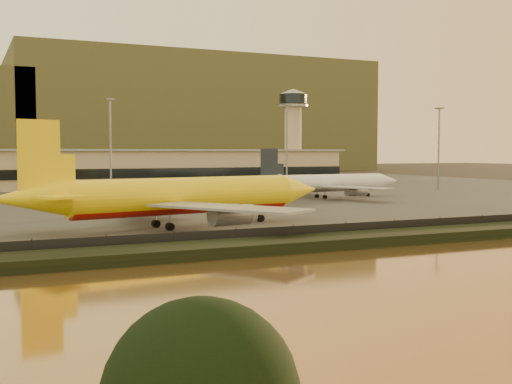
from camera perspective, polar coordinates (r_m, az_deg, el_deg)
ground at (r=97.41m, az=2.87°, el=-3.47°), size 900.00×900.00×0.00m
embankment at (r=82.73m, az=8.31°, el=-4.27°), size 320.00×7.00×1.40m
tarmac at (r=186.59m, az=-10.69°, el=-0.11°), size 320.00×220.00×0.20m
perimeter_fence at (r=86.01m, az=6.87°, el=-3.56°), size 300.00×0.05×2.20m
terminal_building at (r=213.55m, az=-16.47°, el=1.92°), size 202.00×25.00×12.60m
control_tower at (r=245.39m, az=3.31°, el=5.86°), size 11.20×11.20×35.50m
apron_light_masts at (r=171.51m, az=-4.25°, el=4.84°), size 152.20×12.20×25.40m
distant_hills at (r=426.91m, az=-21.45°, el=5.97°), size 470.00×160.00×70.00m
dhl_cargo_jet at (r=99.78m, az=-6.82°, el=-0.42°), size 53.93×52.20×16.14m
white_narrowbody_jet at (r=164.10m, az=6.49°, el=0.77°), size 43.55×42.54×12.53m
gse_vehicle_yellow at (r=121.69m, az=0.61°, el=-1.59°), size 3.63×2.17×1.53m
gse_vehicle_white at (r=127.93m, az=-8.38°, el=-1.29°), size 4.43×2.42×1.90m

